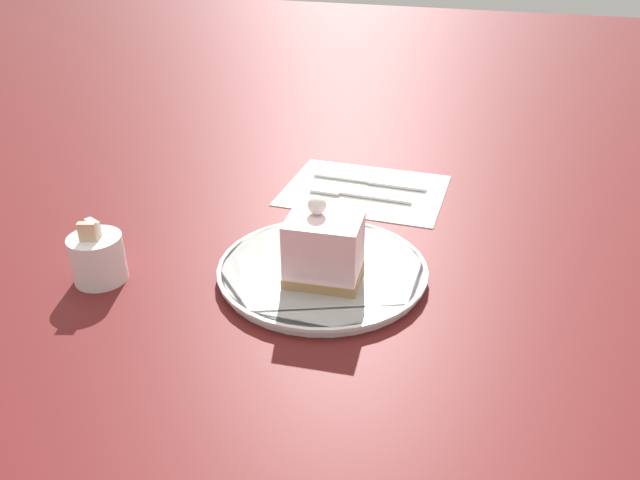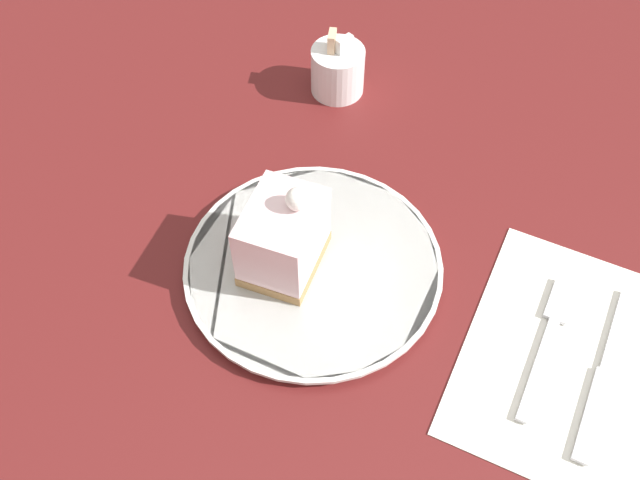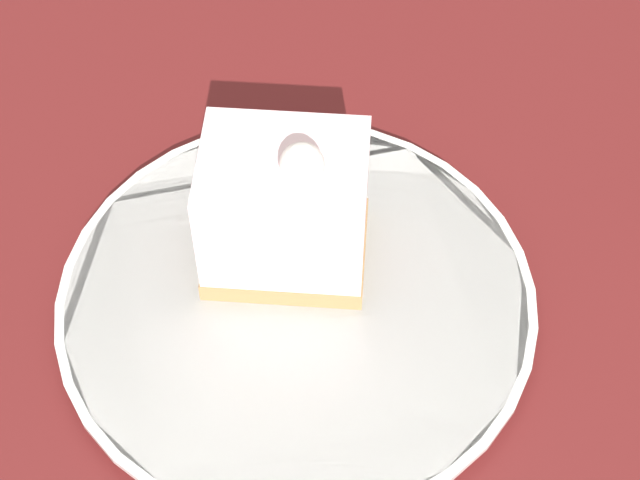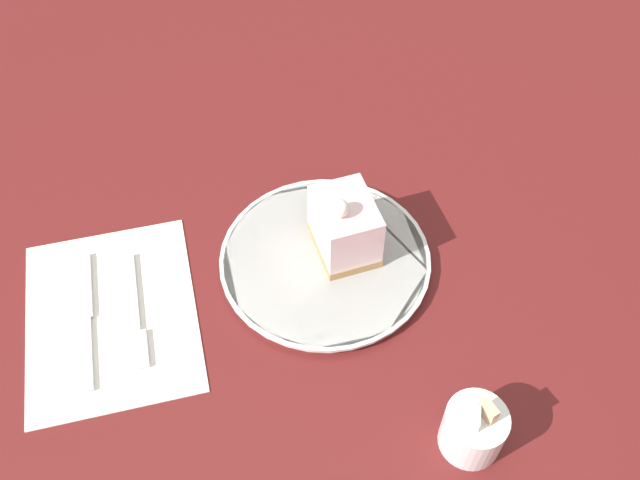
% 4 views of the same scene
% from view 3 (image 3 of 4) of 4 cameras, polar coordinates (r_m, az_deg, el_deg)
% --- Properties ---
extents(ground_plane, '(4.00, 4.00, 0.00)m').
position_cam_3_polar(ground_plane, '(0.55, -5.19, -5.91)').
color(ground_plane, '#5B1919').
extents(plate, '(0.25, 0.25, 0.01)m').
position_cam_3_polar(plate, '(0.55, -1.26, -3.34)').
color(plate, silver).
rests_on(plate, ground_plane).
extents(cake_slice, '(0.07, 0.09, 0.10)m').
position_cam_3_polar(cake_slice, '(0.53, -1.88, 1.67)').
color(cake_slice, '#9E7547').
rests_on(cake_slice, plate).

